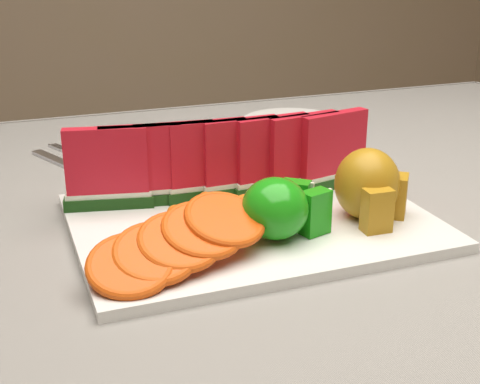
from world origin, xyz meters
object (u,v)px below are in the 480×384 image
object	(u,v)px
apple_cluster	(280,208)
pear_cluster	(370,186)
side_plate	(292,123)
fork	(64,162)
platter	(251,222)

from	to	relation	value
apple_cluster	pear_cluster	world-z (taller)	pear_cluster
pear_cluster	side_plate	bearing A→B (deg)	76.42
side_plate	pear_cluster	bearing A→B (deg)	-103.58
pear_cluster	fork	bearing A→B (deg)	130.15
platter	fork	bearing A→B (deg)	119.62
platter	side_plate	xyz separation A→B (m)	(0.23, 0.39, -0.00)
pear_cluster	side_plate	xyz separation A→B (m)	(0.11, 0.44, -0.05)
side_plate	platter	bearing A→B (deg)	-120.66
apple_cluster	fork	bearing A→B (deg)	116.67
platter	side_plate	distance (m)	0.45
platter	pear_cluster	size ratio (longest dim) A/B	4.03
platter	apple_cluster	xyz separation A→B (m)	(0.01, -0.06, 0.04)
platter	pear_cluster	world-z (taller)	pear_cluster
apple_cluster	fork	world-z (taller)	apple_cluster
side_plate	fork	bearing A→B (deg)	-168.91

